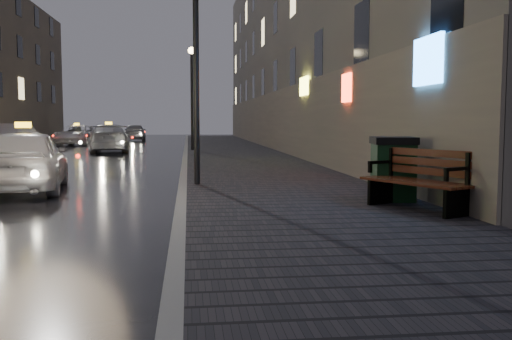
{
  "coord_description": "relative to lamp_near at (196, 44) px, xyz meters",
  "views": [
    {
      "loc": [
        1.65,
        -7.79,
        1.69
      ],
      "look_at": [
        2.78,
        1.76,
        0.85
      ],
      "focal_mm": 40.0,
      "sensor_mm": 36.0,
      "label": 1
    }
  ],
  "objects": [
    {
      "name": "ground",
      "position": [
        -1.85,
        -6.0,
        -3.49
      ],
      "size": [
        120.0,
        120.0,
        0.0
      ],
      "primitive_type": "plane",
      "color": "black",
      "rests_on": "ground"
    },
    {
      "name": "sidewalk",
      "position": [
        2.05,
        15.0,
        -3.41
      ],
      "size": [
        4.6,
        58.0,
        0.15
      ],
      "primitive_type": "cube",
      "color": "black",
      "rests_on": "ground"
    },
    {
      "name": "curb",
      "position": [
        -0.35,
        15.0,
        -3.41
      ],
      "size": [
        0.2,
        58.0,
        0.15
      ],
      "primitive_type": "cube",
      "color": "slate",
      "rests_on": "ground"
    },
    {
      "name": "curb_far",
      "position": [
        -9.25,
        15.0,
        -3.41
      ],
      "size": [
        0.2,
        58.0,
        0.15
      ],
      "primitive_type": "cube",
      "color": "slate",
      "rests_on": "ground"
    },
    {
      "name": "building_near",
      "position": [
        5.25,
        19.0,
        3.01
      ],
      "size": [
        1.8,
        50.0,
        13.0
      ],
      "primitive_type": "cube",
      "color": "#605B54",
      "rests_on": "ground"
    },
    {
      "name": "lamp_near",
      "position": [
        0.0,
        0.0,
        0.0
      ],
      "size": [
        0.36,
        0.36,
        5.28
      ],
      "color": "black",
      "rests_on": "sidewalk"
    },
    {
      "name": "lamp_far",
      "position": [
        0.0,
        16.0,
        0.0
      ],
      "size": [
        0.36,
        0.36,
        5.28
      ],
      "color": "black",
      "rests_on": "sidewalk"
    },
    {
      "name": "bench",
      "position": [
        3.74,
        -4.46,
        -2.81
      ],
      "size": [
        1.5,
        2.16,
        1.05
      ],
      "rotation": [
        0.0,
        0.0,
        0.43
      ],
      "color": "black",
      "rests_on": "sidewalk"
    },
    {
      "name": "trash_bin",
      "position": [
        3.71,
        -3.26,
        -2.72
      ],
      "size": [
        0.91,
        0.91,
        1.22
      ],
      "rotation": [
        0.0,
        0.0,
        -0.15
      ],
      "color": "black",
      "rests_on": "sidewalk"
    },
    {
      "name": "taxi_near",
      "position": [
        -4.07,
        0.23,
        -2.73
      ],
      "size": [
        2.37,
        4.64,
        1.51
      ],
      "primitive_type": "imported",
      "rotation": [
        0.0,
        0.0,
        3.28
      ],
      "color": "silver",
      "rests_on": "ground"
    },
    {
      "name": "car_left_mid",
      "position": [
        -8.65,
        13.86,
        -2.72
      ],
      "size": [
        1.96,
        4.78,
        1.54
      ],
      "primitive_type": "imported",
      "rotation": [
        0.0,
        0.0,
        -0.07
      ],
      "color": "#9A99A1",
      "rests_on": "ground"
    },
    {
      "name": "taxi_mid",
      "position": [
        -4.4,
        17.22,
        -2.76
      ],
      "size": [
        2.7,
        5.28,
        1.47
      ],
      "primitive_type": "imported",
      "rotation": [
        0.0,
        0.0,
        3.27
      ],
      "color": "silver",
      "rests_on": "ground"
    },
    {
      "name": "taxi_far",
      "position": [
        -7.84,
        26.67,
        -2.81
      ],
      "size": [
        2.74,
        5.08,
        1.36
      ],
      "primitive_type": "imported",
      "rotation": [
        0.0,
        0.0,
        -0.1
      ],
      "color": "silver",
      "rests_on": "ground"
    },
    {
      "name": "car_far",
      "position": [
        -4.52,
        33.41,
        -2.79
      ],
      "size": [
        1.87,
        4.21,
        1.41
      ],
      "primitive_type": "imported",
      "rotation": [
        0.0,
        0.0,
        3.19
      ],
      "color": "gray",
      "rests_on": "ground"
    }
  ]
}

